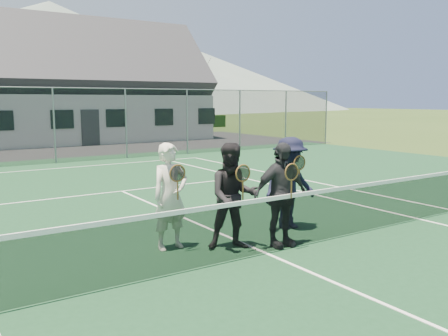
{
  "coord_description": "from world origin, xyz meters",
  "views": [
    {
      "loc": [
        -4.7,
        -5.89,
        2.53
      ],
      "look_at": [
        0.16,
        1.5,
        1.25
      ],
      "focal_mm": 38.0,
      "sensor_mm": 36.0,
      "label": 1
    }
  ],
  "objects_px": {
    "player_b": "(233,196)",
    "player_c": "(281,195)",
    "clubhouse": "(76,76)",
    "player_d": "(290,183)",
    "tennis_net": "(266,223)",
    "player_a": "(170,196)"
  },
  "relations": [
    {
      "from": "clubhouse",
      "to": "player_a",
      "type": "height_order",
      "value": "clubhouse"
    },
    {
      "from": "tennis_net",
      "to": "player_b",
      "type": "distance_m",
      "value": 0.72
    },
    {
      "from": "player_b",
      "to": "player_c",
      "type": "relative_size",
      "value": 1.0
    },
    {
      "from": "clubhouse",
      "to": "player_c",
      "type": "height_order",
      "value": "clubhouse"
    },
    {
      "from": "player_a",
      "to": "player_c",
      "type": "bearing_deg",
      "value": -29.32
    },
    {
      "from": "player_c",
      "to": "player_d",
      "type": "height_order",
      "value": "same"
    },
    {
      "from": "clubhouse",
      "to": "player_c",
      "type": "distance_m",
      "value": 24.26
    },
    {
      "from": "clubhouse",
      "to": "player_b",
      "type": "height_order",
      "value": "clubhouse"
    },
    {
      "from": "player_a",
      "to": "player_c",
      "type": "xyz_separation_m",
      "value": [
        1.63,
        -0.92,
        -0.0
      ]
    },
    {
      "from": "player_a",
      "to": "player_b",
      "type": "xyz_separation_m",
      "value": [
        0.89,
        -0.58,
        -0.0
      ]
    },
    {
      "from": "player_b",
      "to": "player_c",
      "type": "bearing_deg",
      "value": -24.35
    },
    {
      "from": "player_a",
      "to": "player_d",
      "type": "bearing_deg",
      "value": -3.13
    },
    {
      "from": "player_c",
      "to": "clubhouse",
      "type": "bearing_deg",
      "value": 81.54
    },
    {
      "from": "player_b",
      "to": "player_c",
      "type": "height_order",
      "value": "same"
    },
    {
      "from": "player_d",
      "to": "clubhouse",
      "type": "bearing_deg",
      "value": 83.41
    },
    {
      "from": "player_a",
      "to": "tennis_net",
      "type": "bearing_deg",
      "value": -43.55
    },
    {
      "from": "player_a",
      "to": "clubhouse",
      "type": "bearing_deg",
      "value": 77.26
    },
    {
      "from": "clubhouse",
      "to": "player_d",
      "type": "relative_size",
      "value": 8.67
    },
    {
      "from": "tennis_net",
      "to": "player_d",
      "type": "distance_m",
      "value": 1.7
    },
    {
      "from": "clubhouse",
      "to": "player_d",
      "type": "xyz_separation_m",
      "value": [
        -2.66,
        -23.02,
        -3.07
      ]
    },
    {
      "from": "tennis_net",
      "to": "player_c",
      "type": "relative_size",
      "value": 6.49
    },
    {
      "from": "player_d",
      "to": "tennis_net",
      "type": "bearing_deg",
      "value": -143.96
    }
  ]
}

